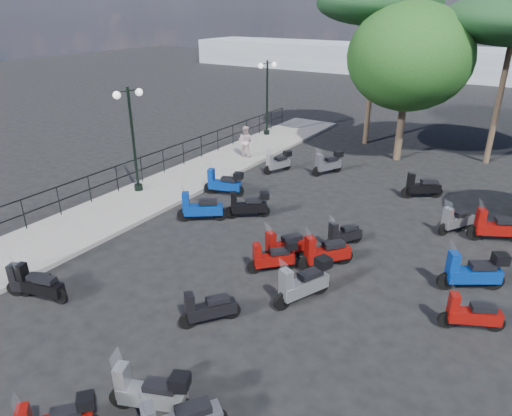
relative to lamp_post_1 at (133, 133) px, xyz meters
The scene contains 28 objects.
ground 8.08m from the lamp_post_1, 20.27° to the right, with size 120.00×120.00×0.00m, color black.
sidewalk 2.60m from the lamp_post_1, 26.38° to the left, with size 3.00×30.00×0.15m, color slate.
railing 1.77m from the lamp_post_1, 166.72° to the left, with size 0.04×26.04×1.10m.
lamp_post_1 is the anchor object (origin of this frame).
lamp_post_2 10.55m from the lamp_post_1, 90.99° to the left, with size 0.62×1.19×4.22m.
pedestrian_far 6.58m from the lamp_post_1, 79.62° to the left, with size 0.76×0.59×1.56m, color #C0A2A7.
scooter_1 7.84m from the lamp_post_1, 64.00° to the right, with size 1.57×0.66×1.27m.
scooter_2 7.77m from the lamp_post_1, 65.84° to the right, with size 1.44×0.82×1.23m.
scooter_3 4.43m from the lamp_post_1, 10.23° to the right, with size 1.51×1.16×1.43m.
scooter_4 4.12m from the lamp_post_1, 29.60° to the left, with size 1.68×0.76×1.37m.
scooter_5 6.80m from the lamp_post_1, 56.62° to the left, with size 0.78×1.49×1.24m.
scooter_7 11.74m from the lamp_post_1, 43.00° to the right, with size 1.60×0.86×1.34m.
scooter_8 9.53m from the lamp_post_1, 33.89° to the right, with size 1.02×1.31×1.24m.
scooter_9 8.18m from the lamp_post_1, 10.97° to the right, with size 0.97×1.52×1.34m.
scooter_10 5.57m from the lamp_post_1, ahead, with size 1.39×1.14×1.31m.
scooter_11 8.78m from the lamp_post_1, 48.78° to the left, with size 0.95×1.54×1.33m.
scooter_14 8.38m from the lamp_post_1, 15.97° to the right, with size 1.16×1.20×1.21m.
scooter_15 9.31m from the lamp_post_1, ahead, with size 1.18×1.45×1.40m.
scooter_16 9.20m from the lamp_post_1, ahead, with size 0.85×1.32×1.18m.
scooter_17 11.76m from the lamp_post_1, 30.13° to the left, with size 1.44×1.07×1.34m.
scooter_20 13.45m from the lamp_post_1, ahead, with size 1.45×0.83×1.24m.
scooter_21 9.93m from the lamp_post_1, 18.52° to the right, with size 0.96×1.71×1.45m.
scooter_22 12.44m from the lamp_post_1, 15.66° to the left, with size 0.94×1.40×1.26m.
scooter_25 13.02m from the lamp_post_1, ahead, with size 1.63×1.15×1.47m.
scooter_26 13.58m from the lamp_post_1, 14.23° to the left, with size 1.68×0.99×1.45m.
broadleaf_tree 13.10m from the lamp_post_1, 53.42° to the left, with size 5.79×5.79×7.43m.
pine_2 14.21m from the lamp_post_1, 66.82° to the left, with size 6.33×6.33×8.39m.
distant_hills 42.96m from the lamp_post_1, 80.36° to the left, with size 70.00×8.00×3.00m, color gray.
Camera 1 is at (6.39, -9.58, 7.17)m, focal length 32.00 mm.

